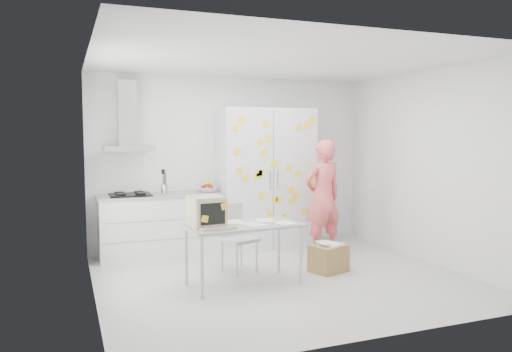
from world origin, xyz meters
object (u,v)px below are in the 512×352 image
object	(u,v)px
person	(323,198)
chair	(236,233)
desk	(221,218)
cardboard_box	(329,258)

from	to	relation	value
person	chair	world-z (taller)	person
desk	cardboard_box	xyz separation A→B (m)	(1.51, 0.12, -0.64)
person	desk	distance (m)	2.11
cardboard_box	chair	bearing A→B (deg)	156.39
desk	chair	xyz separation A→B (m)	(0.39, 0.61, -0.33)
chair	person	bearing A→B (deg)	-5.24
person	cardboard_box	size ratio (longest dim) A/B	3.24
desk	chair	size ratio (longest dim) A/B	1.60
chair	desk	bearing A→B (deg)	-141.69
desk	chair	world-z (taller)	desk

